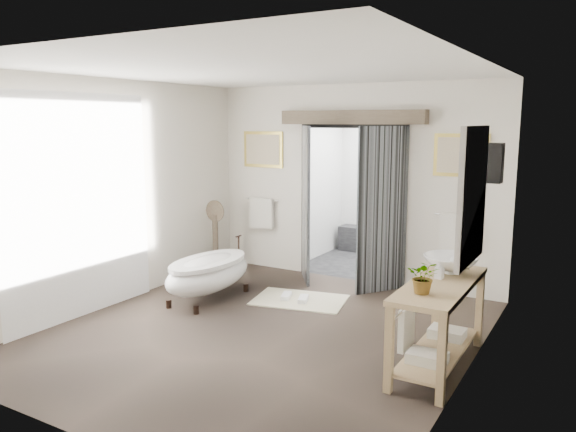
# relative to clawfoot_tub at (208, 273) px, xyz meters

# --- Properties ---
(ground_plane) EXTENTS (5.00, 5.00, 0.00)m
(ground_plane) POSITION_rel_clawfoot_tub_xyz_m (1.25, -0.64, -0.37)
(ground_plane) COLOR #4A3C32
(room_shell) EXTENTS (4.52, 5.02, 2.91)m
(room_shell) POSITION_rel_clawfoot_tub_xyz_m (1.22, -0.77, 1.49)
(room_shell) COLOR silver
(room_shell) RESTS_ON ground_plane
(shower_room) EXTENTS (2.22, 2.01, 2.51)m
(shower_room) POSITION_rel_clawfoot_tub_xyz_m (1.25, 3.35, 0.54)
(shower_room) COLOR black
(shower_room) RESTS_ON ground_plane
(back_wall_dressing) EXTENTS (3.82, 0.74, 2.52)m
(back_wall_dressing) POSITION_rel_clawfoot_tub_xyz_m (1.25, 1.67, 1.20)
(back_wall_dressing) COLOR black
(back_wall_dressing) RESTS_ON ground_plane
(clawfoot_tub) EXTENTS (0.69, 1.54, 0.75)m
(clawfoot_tub) POSITION_rel_clawfoot_tub_xyz_m (0.00, 0.00, 0.00)
(clawfoot_tub) COLOR black
(clawfoot_tub) RESTS_ON ground_plane
(vanity) EXTENTS (0.57, 1.60, 0.85)m
(vanity) POSITION_rel_clawfoot_tub_xyz_m (3.20, -0.56, 0.14)
(vanity) COLOR tan
(vanity) RESTS_ON ground_plane
(pedestal_mirror) EXTENTS (0.34, 0.22, 1.16)m
(pedestal_mirror) POSITION_rel_clawfoot_tub_xyz_m (-0.75, 1.14, 0.13)
(pedestal_mirror) COLOR brown
(pedestal_mirror) RESTS_ON ground_plane
(rug) EXTENTS (1.34, 1.03, 0.01)m
(rug) POSITION_rel_clawfoot_tub_xyz_m (1.08, 0.57, -0.36)
(rug) COLOR beige
(rug) RESTS_ON ground_plane
(slippers) EXTENTS (0.46, 0.30, 0.05)m
(slippers) POSITION_rel_clawfoot_tub_xyz_m (1.02, 0.54, -0.32)
(slippers) COLOR white
(slippers) RESTS_ON rug
(basin) EXTENTS (0.69, 0.69, 0.19)m
(basin) POSITION_rel_clawfoot_tub_xyz_m (3.23, -0.18, 0.58)
(basin) COLOR white
(basin) RESTS_ON vanity
(plant) EXTENTS (0.32, 0.29, 0.31)m
(plant) POSITION_rel_clawfoot_tub_xyz_m (3.19, -0.97, 0.64)
(plant) COLOR gray
(plant) RESTS_ON vanity
(soap_bottle_a) EXTENTS (0.08, 0.09, 0.17)m
(soap_bottle_a) POSITION_rel_clawfoot_tub_xyz_m (3.18, -0.42, 0.57)
(soap_bottle_a) COLOR gray
(soap_bottle_a) RESTS_ON vanity
(soap_bottle_b) EXTENTS (0.18, 0.18, 0.18)m
(soap_bottle_b) POSITION_rel_clawfoot_tub_xyz_m (3.23, 0.03, 0.58)
(soap_bottle_b) COLOR gray
(soap_bottle_b) RESTS_ON vanity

